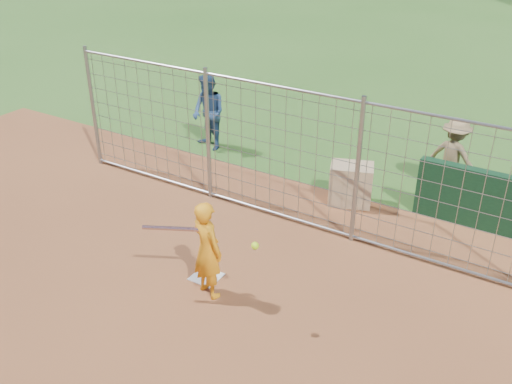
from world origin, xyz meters
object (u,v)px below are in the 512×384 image
Objects in this scene: bystander_a at (209,112)px; bystander_c at (453,156)px; equipment_bin at (351,184)px; batter at (207,250)px.

bystander_a is 1.12× the size of bystander_c.
bystander_a is at bearing 22.16° from bystander_c.
bystander_c is 1.96× the size of equipment_bin.
equipment_bin is at bearing 58.77° from bystander_c.
bystander_c is (5.37, 0.70, -0.09)m from bystander_a.
bystander_a is at bearing -37.47° from batter.
batter is 5.50m from bystander_a.
equipment_bin is (3.87, -0.75, -0.48)m from bystander_a.
bystander_a is 5.42m from bystander_c.
bystander_c is (2.17, 5.16, 0.00)m from batter.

